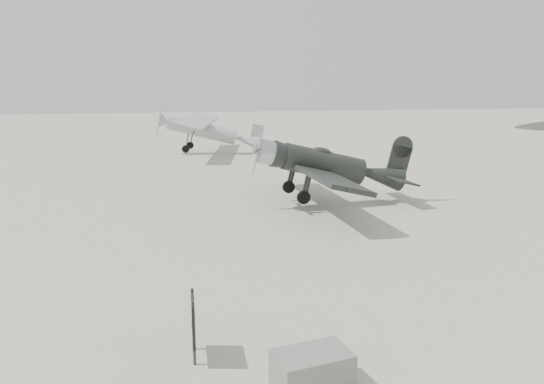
{
  "coord_description": "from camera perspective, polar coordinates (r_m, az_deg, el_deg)",
  "views": [
    {
      "loc": [
        -5.0,
        -18.26,
        6.06
      ],
      "look_at": [
        -1.11,
        2.57,
        1.5
      ],
      "focal_mm": 35.0,
      "sensor_mm": 36.0,
      "label": 1
    }
  ],
  "objects": [
    {
      "name": "sign_board",
      "position": [
        12.06,
        -8.47,
        -13.45
      ],
      "size": [
        0.1,
        1.02,
        1.47
      ],
      "rotation": [
        0.0,
        0.0,
        -0.02
      ],
      "color": "#333333",
      "rests_on": "ground"
    },
    {
      "name": "highwing_monoplane",
      "position": [
        43.68,
        -7.08,
        6.88
      ],
      "size": [
        8.57,
        12.01,
        3.39
      ],
      "rotation": [
        0.0,
        0.23,
        -0.18
      ],
      "color": "#979A9C",
      "rests_on": "ground"
    },
    {
      "name": "ground",
      "position": [
        19.87,
        4.54,
        -5.65
      ],
      "size": [
        160.0,
        160.0,
        0.0
      ],
      "primitive_type": "plane",
      "color": "#9B9889",
      "rests_on": "ground"
    },
    {
      "name": "lowwing_monoplane",
      "position": [
        25.79,
        6.25,
        2.79
      ],
      "size": [
        7.98,
        11.13,
        3.59
      ],
      "rotation": [
        0.0,
        0.24,
        0.07
      ],
      "color": "black",
      "rests_on": "ground"
    },
    {
      "name": "equipment_block",
      "position": [
        11.15,
        4.35,
        -18.55
      ],
      "size": [
        1.66,
        1.22,
        0.75
      ],
      "primitive_type": "cube",
      "rotation": [
        0.0,
        0.0,
        0.2
      ],
      "color": "slate",
      "rests_on": "ground"
    }
  ]
}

